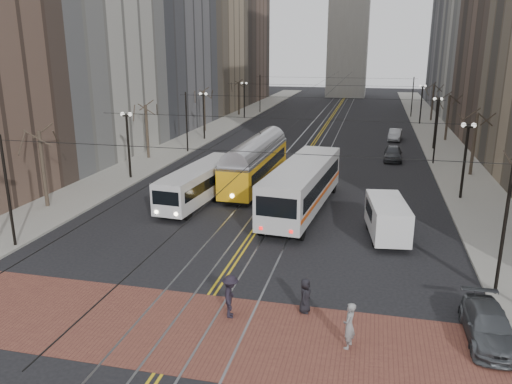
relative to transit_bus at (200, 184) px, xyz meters
The scene contains 21 objects.
ground 14.13m from the transit_bus, 67.33° to the right, with size 260.00×260.00×0.00m, color black.
sidewalk_left 33.45m from the transit_bus, 106.66° to the left, with size 5.00×140.00×0.15m, color gray.
sidewalk_right 38.00m from the transit_bus, 57.48° to the left, with size 5.00×140.00×0.15m, color gray.
crosswalk_band 17.87m from the transit_bus, 72.30° to the right, with size 25.00×6.00×0.01m, color brown.
streetcar_rails 32.50m from the transit_bus, 80.39° to the left, with size 4.80×130.00×0.02m, color gray.
centre_lines 32.50m from the transit_bus, 80.39° to the left, with size 0.42×130.00×0.01m, color gold.
building_left_mid 41.70m from the transit_bus, 121.30° to the left, with size 16.00×20.00×34.00m, color slate.
building_left_far 78.00m from the transit_bus, 105.38° to the left, with size 16.00×20.00×40.00m, color brown.
lamp_posts 16.74m from the transit_bus, 71.04° to the left, with size 27.60×57.20×5.60m.
street_trees 22.97m from the transit_bus, 76.32° to the left, with size 31.68×53.28×5.60m.
trolley_wires 22.65m from the transit_bus, 76.07° to the left, with size 25.96×120.00×6.60m.
transit_bus is the anchor object (origin of this frame).
streetcar 6.42m from the transit_bus, 62.92° to the left, with size 2.46×13.26×3.12m, color #F1AA15.
rear_bus 7.80m from the transit_bus, ahead, with size 2.87×13.19×3.44m, color #BDBDBD.
cargo_van 14.23m from the transit_bus, 18.76° to the right, with size 2.03×5.29×2.34m, color white.
sedan_grey 23.20m from the transit_bus, 51.42° to the left, with size 1.80×4.47×1.52m, color #3B3E42.
sedan_silver 33.82m from the transit_bus, 63.55° to the left, with size 1.46×4.20×1.38m, color #9C9EA3.
sedan_parked 22.83m from the transit_bus, 41.02° to the right, with size 1.77×4.35×1.26m, color #474B4F.
pedestrian_a 17.55m from the transit_bus, 55.65° to the right, with size 0.77×0.50×1.57m, color black.
pedestrian_b 20.56m from the transit_bus, 54.66° to the right, with size 0.68×0.45×1.87m, color gray.
pedestrian_d 17.04m from the transit_bus, 66.30° to the right, with size 1.24×0.71×1.92m, color black.
Camera 1 is at (6.87, -21.00, 11.13)m, focal length 35.00 mm.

